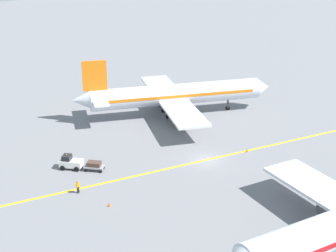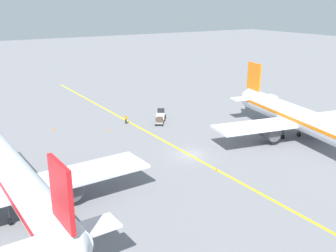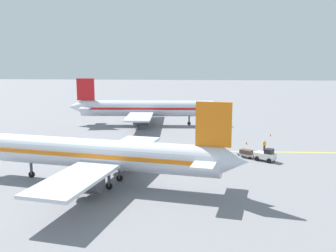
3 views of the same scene
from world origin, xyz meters
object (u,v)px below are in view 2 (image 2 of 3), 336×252
Objects in this scene: airplane_at_gate at (299,119)px; baggage_cart_trailing at (159,120)px; ground_crew_worker at (126,119)px; airplane_adjacent_stand at (19,181)px; traffic_cone_mid_apron at (326,137)px; baggage_tug_white at (161,115)px; traffic_cone_by_wingtip at (108,130)px; traffic_cone_far_edge at (54,129)px; traffic_cone_near_nose at (217,169)px.

airplane_at_gate is 24.11m from baggage_cart_trailing.
airplane_adjacent_stand is at bearing 44.66° from ground_crew_worker.
airplane_adjacent_stand is 34.51m from baggage_cart_trailing.
baggage_tug_white is at bearing -54.07° from traffic_cone_mid_apron.
traffic_cone_far_edge is (7.71, -5.63, 0.00)m from traffic_cone_by_wingtip.
airplane_at_gate is 64.27× the size of traffic_cone_near_nose.
airplane_at_gate reaches higher than baggage_cart_trailing.
ground_crew_worker reaches higher than traffic_cone_mid_apron.
baggage_tug_white is 19.66m from traffic_cone_far_edge.
baggage_cart_trailing reaches higher than traffic_cone_by_wingtip.
traffic_cone_mid_apron is (-23.24, -0.83, 0.00)m from traffic_cone_near_nose.
airplane_adjacent_stand is at bearing 34.48° from baggage_cart_trailing.
traffic_cone_mid_apron is at bearing 132.24° from baggage_cart_trailing.
traffic_cone_mid_apron is (-4.75, 1.84, -3.43)m from airplane_at_gate.
traffic_cone_near_nose is 1.00× the size of traffic_cone_far_edge.
airplane_adjacent_stand is at bearing 0.40° from airplane_at_gate.
airplane_adjacent_stand reaches higher than traffic_cone_by_wingtip.
baggage_tug_white is at bearing -103.88° from traffic_cone_near_nose.
traffic_cone_far_edge is (12.32, -3.22, -0.63)m from ground_crew_worker.
airplane_adjacent_stand is 64.56× the size of traffic_cone_by_wingtip.
baggage_cart_trailing reaches higher than traffic_cone_mid_apron.
traffic_cone_by_wingtip is at bearing 143.89° from traffic_cone_far_edge.
traffic_cone_near_nose is at bearing 79.19° from baggage_cart_trailing.
ground_crew_worker is 3.05× the size of traffic_cone_mid_apron.
airplane_at_gate is at bearing 126.78° from baggage_cart_trailing.
traffic_cone_mid_apron is 36.27m from traffic_cone_by_wingtip.
traffic_cone_far_edge is (19.20, -4.14, -0.63)m from baggage_tug_white.
ground_crew_worker is 3.05× the size of traffic_cone_by_wingtip.
airplane_at_gate is 19.00m from traffic_cone_near_nose.
traffic_cone_by_wingtip is at bearing -76.75° from traffic_cone_near_nose.
traffic_cone_far_edge is at bearing -12.16° from baggage_tug_white.
traffic_cone_near_nose is at bearing 76.12° from baggage_tug_white.
airplane_adjacent_stand is 24.54m from traffic_cone_near_nose.
traffic_cone_near_nose is 23.68m from traffic_cone_by_wingtip.
baggage_tug_white is at bearing -172.61° from traffic_cone_by_wingtip.
airplane_at_gate reaches higher than baggage_tug_white.
traffic_cone_mid_apron and traffic_cone_far_edge have the same top height.
ground_crew_worker reaches higher than baggage_cart_trailing.
airplane_at_gate is 25.31m from baggage_tug_white.
baggage_tug_white is (-30.24, -22.17, -2.81)m from airplane_adjacent_stand.
traffic_cone_mid_apron is at bearing 142.22° from traffic_cone_by_wingtip.
airplane_adjacent_stand reaches higher than traffic_cone_mid_apron.
traffic_cone_near_nose is (-24.18, 2.37, -3.43)m from airplane_adjacent_stand.
baggage_cart_trailing is 5.33× the size of traffic_cone_mid_apron.
baggage_cart_trailing is 28.38m from traffic_cone_mid_apron.
baggage_cart_trailing is at bearing 158.45° from traffic_cone_far_edge.
traffic_cone_mid_apron is 45.82m from traffic_cone_far_edge.
traffic_cone_far_edge is (17.31, -6.84, -0.49)m from baggage_cart_trailing.
ground_crew_worker is 5.24m from traffic_cone_by_wingtip.
traffic_cone_by_wingtip and traffic_cone_far_edge have the same top height.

